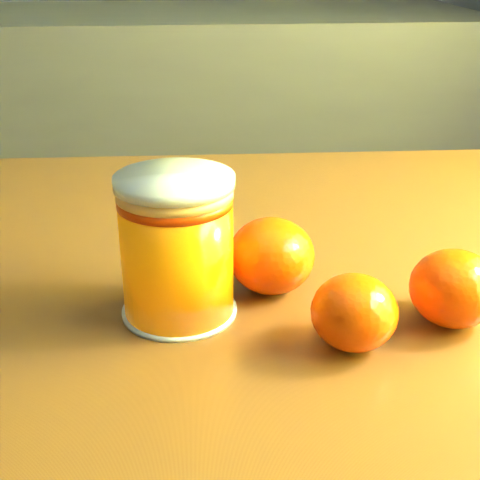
{
  "coord_description": "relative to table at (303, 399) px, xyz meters",
  "views": [
    {
      "loc": [
        0.84,
        -0.27,
        1.06
      ],
      "look_at": [
        0.88,
        0.18,
        0.86
      ],
      "focal_mm": 50.0,
      "sensor_mm": 36.0,
      "label": 1
    }
  ],
  "objects": [
    {
      "name": "table",
      "position": [
        0.0,
        0.0,
        0.0
      ],
      "size": [
        1.09,
        0.78,
        0.81
      ],
      "rotation": [
        0.0,
        0.0,
        -0.03
      ],
      "color": "brown",
      "rests_on": "ground"
    },
    {
      "name": "juice_glass",
      "position": [
        -0.1,
        -0.02,
        0.16
      ],
      "size": [
        0.08,
        0.08,
        0.11
      ],
      "rotation": [
        0.0,
        0.0,
        0.35
      ],
      "color": "orange",
      "rests_on": "table"
    },
    {
      "name": "orange_front",
      "position": [
        -0.03,
        0.01,
        0.13
      ],
      "size": [
        0.08,
        0.08,
        0.06
      ],
      "primitive_type": "ellipsoid",
      "rotation": [
        0.0,
        0.0,
        0.29
      ],
      "color": "#E44304",
      "rests_on": "table"
    },
    {
      "name": "orange_back",
      "position": [
        0.09,
        -0.05,
        0.13
      ],
      "size": [
        0.07,
        0.07,
        0.06
      ],
      "primitive_type": "ellipsoid",
      "rotation": [
        0.0,
        0.0,
        0.12
      ],
      "color": "#E44304",
      "rests_on": "table"
    },
    {
      "name": "orange_extra",
      "position": [
        0.02,
        -0.07,
        0.13
      ],
      "size": [
        0.07,
        0.07,
        0.05
      ],
      "primitive_type": "ellipsoid",
      "rotation": [
        0.0,
        0.0,
        -0.25
      ],
      "color": "#E44304",
      "rests_on": "table"
    }
  ]
}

